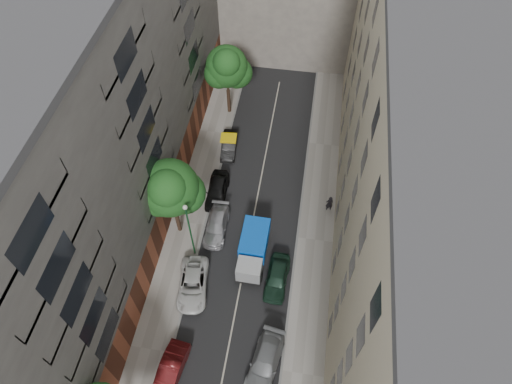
% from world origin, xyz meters
% --- Properties ---
extents(ground, '(120.00, 120.00, 0.00)m').
position_xyz_m(ground, '(0.00, 0.00, 0.00)').
color(ground, '#4C4C49').
rests_on(ground, ground).
extents(road_surface, '(8.00, 44.00, 0.02)m').
position_xyz_m(road_surface, '(0.00, 0.00, 0.01)').
color(road_surface, black).
rests_on(road_surface, ground).
extents(sidewalk_left, '(3.00, 44.00, 0.15)m').
position_xyz_m(sidewalk_left, '(-5.50, 0.00, 0.07)').
color(sidewalk_left, gray).
rests_on(sidewalk_left, ground).
extents(sidewalk_right, '(3.00, 44.00, 0.15)m').
position_xyz_m(sidewalk_right, '(5.50, 0.00, 0.07)').
color(sidewalk_right, gray).
rests_on(sidewalk_right, ground).
extents(building_left, '(8.00, 44.00, 20.00)m').
position_xyz_m(building_left, '(-11.00, 0.00, 10.00)').
color(building_left, '#454240').
rests_on(building_left, ground).
extents(building_right, '(8.00, 44.00, 20.00)m').
position_xyz_m(building_right, '(11.00, 0.00, 10.00)').
color(building_right, tan).
rests_on(building_right, ground).
extents(tarp_truck, '(2.14, 5.15, 2.37)m').
position_xyz_m(tarp_truck, '(0.60, -2.37, 1.31)').
color(tarp_truck, black).
rests_on(tarp_truck, ground).
extents(car_left_1, '(2.00, 4.38, 1.39)m').
position_xyz_m(car_left_1, '(-3.60, -12.39, 0.70)').
color(car_left_1, '#4F0F11').
rests_on(car_left_1, ground).
extents(car_left_2, '(2.86, 5.08, 1.34)m').
position_xyz_m(car_left_2, '(-3.60, -5.80, 0.67)').
color(car_left_2, silver).
rests_on(car_left_2, ground).
extents(car_left_3, '(1.90, 4.45, 1.28)m').
position_xyz_m(car_left_3, '(-2.89, -0.20, 0.64)').
color(car_left_3, '#B4B3B8').
rests_on(car_left_3, ground).
extents(car_left_4, '(1.92, 4.44, 1.49)m').
position_xyz_m(car_left_4, '(-3.60, 3.40, 0.75)').
color(car_left_4, black).
rests_on(car_left_4, ground).
extents(car_left_5, '(1.71, 4.02, 1.29)m').
position_xyz_m(car_left_5, '(-3.60, 9.00, 0.64)').
color(car_left_5, black).
rests_on(car_left_5, ground).
extents(car_right_1, '(2.69, 5.00, 1.38)m').
position_xyz_m(car_right_1, '(2.80, -10.80, 0.69)').
color(car_right_1, gray).
rests_on(car_right_1, ground).
extents(car_right_2, '(1.90, 4.31, 1.44)m').
position_xyz_m(car_right_2, '(2.80, -4.24, 0.72)').
color(car_right_2, '#142E20').
rests_on(car_right_2, ground).
extents(tree_mid, '(4.87, 4.53, 8.36)m').
position_xyz_m(tree_mid, '(-5.91, -0.86, 5.82)').
color(tree_mid, '#382619').
rests_on(tree_mid, sidewalk_left).
extents(tree_far, '(4.53, 4.13, 8.01)m').
position_xyz_m(tree_far, '(-4.50, 14.14, 5.66)').
color(tree_far, '#382619').
rests_on(tree_far, sidewalk_left).
extents(lamp_post, '(0.36, 0.36, 6.78)m').
position_xyz_m(lamp_post, '(-4.20, -2.82, 4.30)').
color(lamp_post, '#18562A').
rests_on(lamp_post, sidewalk_left).
extents(pedestrian, '(0.74, 0.59, 1.78)m').
position_xyz_m(pedestrian, '(6.40, 3.29, 1.04)').
color(pedestrian, black).
rests_on(pedestrian, sidewalk_right).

